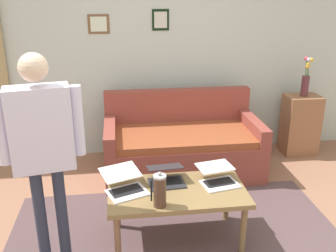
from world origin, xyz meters
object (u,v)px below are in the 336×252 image
Objects in this scene: laptop_right at (125,185)px; side_shelf at (300,124)px; laptop_center at (218,178)px; coffee_table at (177,196)px; flower_vase at (306,80)px; french_press at (160,191)px; laptop_left at (166,177)px; couch at (182,146)px; person_standing at (42,139)px.

laptop_right is 0.61× the size of side_shelf.
laptop_right is (0.78, 0.03, 0.00)m from laptop_center.
laptop_right is (0.42, -0.05, 0.10)m from coffee_table.
laptop_right is 2.75m from flower_vase.
french_press is at bearing 29.39° from laptop_center.
french_press is at bearing 42.40° from side_shelf.
flower_vase is (-1.89, -1.45, 0.43)m from laptop_left.
laptop_left is 0.43× the size of side_shelf.
couch is 1.32m from coffee_table.
person_standing is (1.22, 1.48, 0.74)m from couch.
couch is 1.59m from french_press.
side_shelf reaches higher than laptop_center.
flower_vase is (-2.24, -1.54, 0.43)m from laptop_right.
coffee_table is at bearing 41.23° from side_shelf.
french_press is 0.58× the size of flower_vase.
coffee_table is 1.17m from person_standing.
person_standing is (0.97, 0.19, 0.63)m from coffee_table.
laptop_left is at bearing -104.38° from french_press.
couch is at bearing -129.52° from person_standing.
person_standing reaches higher than coffee_table.
french_press is at bearing 42.35° from flower_vase.
couch is 5.35× the size of laptop_left.
couch is 3.79× the size of laptop_right.
flower_vase is at bearing -137.65° from french_press.
french_press is (0.52, 0.30, 0.08)m from laptop_center.
french_press is 0.92m from person_standing.
flower_vase is (-1.98, -1.81, 0.35)m from french_press.
laptop_right reaches higher than laptop_left.
laptop_left is 0.71× the size of laptop_right.
laptop_left is 1.13× the size of french_press.
side_shelf is at bearing -138.77° from coffee_table.
side_shelf is at bearing -137.60° from french_press.
french_press is 2.70m from side_shelf.
coffee_table is at bearing 117.64° from laptop_left.
couch is at bearing -101.12° from coffee_table.
laptop_right is 2.73m from side_shelf.
laptop_center is at bearing -168.49° from person_standing.
laptop_right is 0.80m from person_standing.
french_press is at bearing 75.62° from laptop_left.
person_standing is at bearing 32.68° from side_shelf.
french_press is (0.09, 0.36, 0.09)m from laptop_left.
couch reaches higher than french_press.
person_standing is (0.89, 0.33, 0.53)m from laptop_left.
couch is 1.05× the size of person_standing.
side_shelf is at bearing -168.85° from couch.
flower_vase is at bearing -147.38° from person_standing.
laptop_center is 0.50× the size of side_shelf.
laptop_center is (-0.11, 1.21, 0.21)m from couch.
coffee_table is at bearing -168.70° from person_standing.
flower_vase is at bearing -145.42° from laptop_right.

